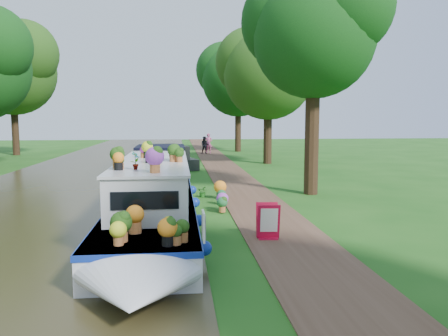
% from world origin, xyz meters
% --- Properties ---
extents(ground, '(100.00, 100.00, 0.00)m').
position_xyz_m(ground, '(0.00, 0.00, 0.00)').
color(ground, '#1A4E13').
rests_on(ground, ground).
extents(canal_water, '(10.00, 100.00, 0.02)m').
position_xyz_m(canal_water, '(-6.00, 0.00, 0.01)').
color(canal_water, '#2C2813').
rests_on(canal_water, ground).
extents(towpath, '(2.20, 100.00, 0.03)m').
position_xyz_m(towpath, '(1.20, 0.00, 0.01)').
color(towpath, '#4E3424').
rests_on(towpath, ground).
extents(plant_boat, '(2.29, 13.52, 2.30)m').
position_xyz_m(plant_boat, '(-2.25, -1.57, 0.85)').
color(plant_boat, silver).
rests_on(plant_boat, canal_water).
extents(tree_near_overhang, '(5.52, 5.28, 8.99)m').
position_xyz_m(tree_near_overhang, '(3.79, 3.06, 6.60)').
color(tree_near_overhang, black).
rests_on(tree_near_overhang, ground).
extents(tree_near_mid, '(6.90, 6.60, 9.40)m').
position_xyz_m(tree_near_mid, '(4.48, 15.08, 6.44)').
color(tree_near_mid, black).
rests_on(tree_near_mid, ground).
extents(tree_near_far, '(7.59, 7.26, 10.30)m').
position_xyz_m(tree_near_far, '(3.98, 26.09, 7.05)').
color(tree_near_far, black).
rests_on(tree_near_far, ground).
extents(tree_far_d, '(8.05, 7.70, 10.85)m').
position_xyz_m(tree_far_d, '(-15.02, 24.10, 7.40)').
color(tree_far_d, black).
rests_on(tree_far_d, ground).
extents(second_boat, '(3.56, 7.49, 1.38)m').
position_xyz_m(second_boat, '(-2.08, 13.61, 0.56)').
color(second_boat, black).
rests_on(second_boat, canal_water).
extents(sandwich_board, '(0.57, 0.48, 0.89)m').
position_xyz_m(sandwich_board, '(0.70, -3.40, 0.43)').
color(sandwich_board, '#B70D2E').
rests_on(sandwich_board, towpath).
extents(pedestrian_pink, '(0.71, 0.53, 1.74)m').
position_xyz_m(pedestrian_pink, '(1.12, 23.80, 0.90)').
color(pedestrian_pink, '#D0556A').
rests_on(pedestrian_pink, towpath).
extents(pedestrian_dark, '(0.82, 0.70, 1.48)m').
position_xyz_m(pedestrian_dark, '(0.77, 23.58, 0.77)').
color(pedestrian_dark, black).
rests_on(pedestrian_dark, towpath).
extents(verge_plant, '(0.51, 0.48, 0.44)m').
position_xyz_m(verge_plant, '(-0.60, 2.74, 0.22)').
color(verge_plant, '#21611D').
rests_on(verge_plant, ground).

